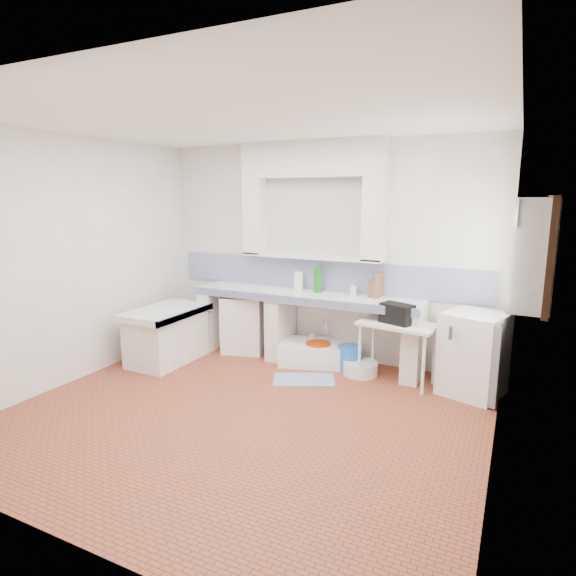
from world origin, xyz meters
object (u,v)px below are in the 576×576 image
at_px(sink, 320,354).
at_px(side_table, 397,353).
at_px(stove, 245,323).
at_px(fridge, 473,354).

relative_size(sink, side_table, 1.21).
bearing_deg(side_table, sink, 177.25).
xyz_separation_m(stove, fridge, (2.98, -0.19, 0.06)).
xyz_separation_m(sink, fridge, (1.84, -0.17, 0.33)).
relative_size(stove, fridge, 0.87).
distance_m(stove, fridge, 2.99).
height_order(sink, fridge, fridge).
xyz_separation_m(side_table, fridge, (0.82, 0.04, 0.10)).
xyz_separation_m(stove, side_table, (2.16, -0.23, -0.04)).
bearing_deg(stove, side_table, -20.88).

